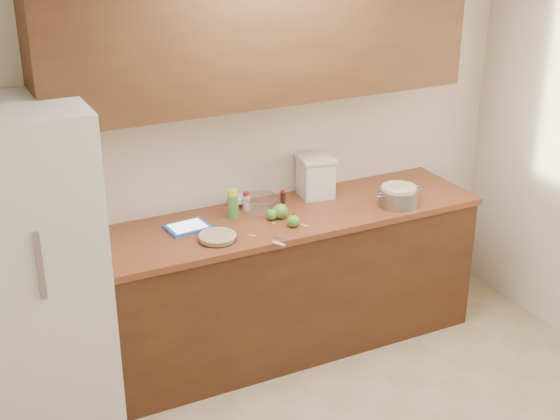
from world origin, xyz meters
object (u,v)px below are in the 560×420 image
flour_canister (316,176)px  tablet (188,227)px  pie (217,237)px  colander (399,196)px

flour_canister → tablet: 0.93m
tablet → pie: bearing=-72.0°
pie → flour_canister: bearing=22.6°
colander → flour_canister: (-0.39, 0.37, 0.07)m
pie → colander: bearing=-1.5°
colander → pie: bearing=178.5°
pie → flour_canister: (0.82, 0.34, 0.12)m
colander → tablet: colander is taller
flour_canister → tablet: flour_canister is taller
flour_canister → tablet: size_ratio=1.03×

